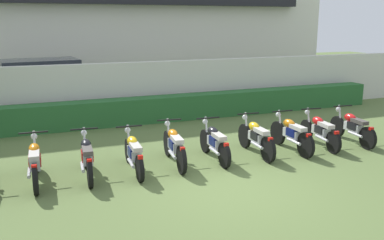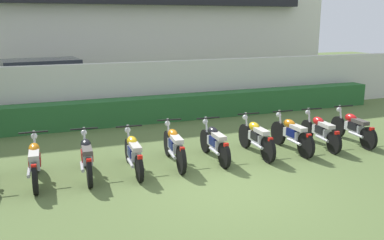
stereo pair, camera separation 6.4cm
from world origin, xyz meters
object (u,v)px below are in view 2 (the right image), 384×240
motorcycle_in_row_9 (353,127)px  motorcycle_in_row_6 (256,137)px  motorcycle_in_row_3 (133,153)px  motorcycle_in_row_4 (174,145)px  motorcycle_in_row_2 (87,156)px  motorcycle_in_row_7 (292,134)px  motorcycle_in_row_1 (35,161)px  motorcycle_in_row_5 (214,142)px  parked_car (47,85)px  motorcycle_in_row_8 (320,131)px

motorcycle_in_row_9 → motorcycle_in_row_6: bearing=94.4°
motorcycle_in_row_3 → motorcycle_in_row_4: motorcycle_in_row_4 is taller
motorcycle_in_row_2 → motorcycle_in_row_7: size_ratio=0.99×
motorcycle_in_row_1 → motorcycle_in_row_9: 8.20m
motorcycle_in_row_5 → motorcycle_in_row_9: bearing=-87.5°
motorcycle_in_row_2 → motorcycle_in_row_3: bearing=-88.8°
motorcycle_in_row_2 → motorcycle_in_row_4: bearing=-83.6°
motorcycle_in_row_2 → motorcycle_in_row_3: 1.01m
motorcycle_in_row_4 → motorcycle_in_row_5: size_ratio=1.07×
parked_car → motorcycle_in_row_7: bearing=-61.3°
motorcycle_in_row_1 → motorcycle_in_row_4: bearing=-86.8°
motorcycle_in_row_1 → motorcycle_in_row_9: (8.20, -0.12, -0.01)m
motorcycle_in_row_4 → motorcycle_in_row_5: 1.01m
motorcycle_in_row_4 → parked_car: bearing=22.6°
motorcycle_in_row_3 → motorcycle_in_row_5: motorcycle_in_row_5 is taller
motorcycle_in_row_1 → motorcycle_in_row_5: (4.07, -0.03, -0.01)m
motorcycle_in_row_4 → motorcycle_in_row_8: motorcycle_in_row_4 is taller
motorcycle_in_row_9 → motorcycle_in_row_5: bearing=94.5°
parked_car → motorcycle_in_row_7: (5.47, -7.99, -0.48)m
motorcycle_in_row_6 → motorcycle_in_row_7: size_ratio=1.01×
parked_car → motorcycle_in_row_8: size_ratio=2.44×
motorcycle_in_row_7 → motorcycle_in_row_3: bearing=91.5°
motorcycle_in_row_4 → motorcycle_in_row_8: size_ratio=1.04×
motorcycle_in_row_4 → motorcycle_in_row_7: same height
motorcycle_in_row_8 → motorcycle_in_row_6: bearing=96.8°
motorcycle_in_row_1 → motorcycle_in_row_3: bearing=-90.1°
motorcycle_in_row_8 → motorcycle_in_row_9: (1.05, -0.06, 0.01)m
parked_car → motorcycle_in_row_3: parked_car is taller
motorcycle_in_row_6 → motorcycle_in_row_2: bearing=93.9°
parked_car → motorcycle_in_row_4: 8.21m
motorcycle_in_row_1 → motorcycle_in_row_6: bearing=-87.7°
parked_car → motorcycle_in_row_8: 10.22m
motorcycle_in_row_5 → motorcycle_in_row_6: size_ratio=0.96×
motorcycle_in_row_3 → motorcycle_in_row_6: size_ratio=0.97×
motorcycle_in_row_2 → motorcycle_in_row_4: size_ratio=0.96×
motorcycle_in_row_4 → motorcycle_in_row_7: bearing=-86.3°
parked_car → motorcycle_in_row_1: size_ratio=2.38×
motorcycle_in_row_5 → motorcycle_in_row_9: motorcycle_in_row_9 is taller
motorcycle_in_row_3 → motorcycle_in_row_7: motorcycle_in_row_7 is taller
motorcycle_in_row_9 → motorcycle_in_row_4: bearing=94.2°
motorcycle_in_row_1 → motorcycle_in_row_8: 7.15m
motorcycle_in_row_5 → motorcycle_in_row_8: 3.08m
motorcycle_in_row_4 → motorcycle_in_row_9: bearing=-85.4°
motorcycle_in_row_8 → motorcycle_in_row_9: motorcycle_in_row_9 is taller
parked_car → motorcycle_in_row_8: parked_car is taller
motorcycle_in_row_4 → motorcycle_in_row_9: size_ratio=1.03×
motorcycle_in_row_1 → motorcycle_in_row_7: motorcycle_in_row_7 is taller
motorcycle_in_row_2 → motorcycle_in_row_5: size_ratio=1.03×
motorcycle_in_row_4 → motorcycle_in_row_1: bearing=96.5°
motorcycle_in_row_5 → motorcycle_in_row_9: size_ratio=0.97×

